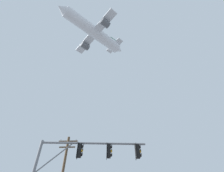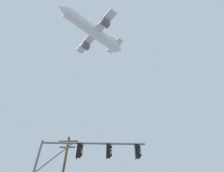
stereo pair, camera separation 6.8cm
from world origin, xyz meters
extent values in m
cylinder|color=slate|center=(-2.24, 7.62, 6.06)|extent=(7.29, 0.65, 0.15)
cylinder|color=slate|center=(-4.79, 7.44, 5.05)|extent=(2.24, 0.23, 2.08)
cube|color=black|center=(0.81, 7.83, 5.53)|extent=(0.28, 0.34, 0.90)
cylinder|color=black|center=(0.81, 7.83, 6.04)|extent=(0.05, 0.05, 0.12)
cube|color=black|center=(0.67, 7.82, 5.53)|extent=(0.06, 0.46, 1.04)
sphere|color=black|center=(0.96, 7.84, 5.80)|extent=(0.20, 0.20, 0.20)
cylinder|color=black|center=(1.02, 7.84, 5.86)|extent=(0.05, 0.21, 0.21)
sphere|color=orange|center=(0.96, 7.84, 5.52)|extent=(0.20, 0.20, 0.20)
cylinder|color=black|center=(1.02, 7.84, 5.58)|extent=(0.05, 0.21, 0.21)
sphere|color=black|center=(0.96, 7.84, 5.24)|extent=(0.20, 0.20, 0.20)
cylinder|color=black|center=(1.02, 7.84, 5.30)|extent=(0.05, 0.21, 0.21)
cube|color=black|center=(-1.19, 7.69, 5.53)|extent=(0.28, 0.34, 0.90)
cylinder|color=black|center=(-1.19, 7.69, 6.04)|extent=(0.05, 0.05, 0.12)
cube|color=black|center=(-1.33, 7.68, 5.53)|extent=(0.06, 0.46, 1.04)
sphere|color=black|center=(-1.04, 7.70, 5.80)|extent=(0.20, 0.20, 0.20)
cylinder|color=black|center=(-0.98, 7.71, 5.86)|extent=(0.05, 0.21, 0.21)
sphere|color=orange|center=(-1.04, 7.70, 5.52)|extent=(0.20, 0.20, 0.20)
cylinder|color=black|center=(-0.98, 7.71, 5.58)|extent=(0.05, 0.21, 0.21)
sphere|color=black|center=(-1.04, 7.70, 5.24)|extent=(0.20, 0.20, 0.20)
cylinder|color=black|center=(-0.98, 7.71, 5.30)|extent=(0.05, 0.21, 0.21)
cube|color=black|center=(-3.19, 7.55, 5.53)|extent=(0.28, 0.34, 0.90)
cylinder|color=black|center=(-3.19, 7.55, 6.04)|extent=(0.05, 0.05, 0.12)
cube|color=black|center=(-3.33, 7.55, 5.53)|extent=(0.06, 0.46, 1.04)
sphere|color=black|center=(-3.04, 7.56, 5.80)|extent=(0.20, 0.20, 0.20)
cylinder|color=black|center=(-2.98, 7.57, 5.86)|extent=(0.05, 0.21, 0.21)
sphere|color=orange|center=(-3.04, 7.56, 5.52)|extent=(0.20, 0.20, 0.20)
cylinder|color=black|center=(-2.98, 7.57, 5.58)|extent=(0.05, 0.21, 0.21)
sphere|color=black|center=(-3.04, 7.56, 5.24)|extent=(0.20, 0.20, 0.20)
cylinder|color=black|center=(-2.98, 7.57, 5.30)|extent=(0.05, 0.21, 0.21)
cube|color=brown|center=(-6.29, 14.87, 9.42)|extent=(2.20, 0.12, 0.12)
cube|color=brown|center=(-6.29, 14.87, 8.72)|extent=(1.80, 0.12, 0.12)
cylinder|color=gray|center=(-7.19, 14.87, 9.54)|extent=(0.10, 0.10, 0.18)
cylinder|color=gray|center=(-5.39, 14.87, 9.54)|extent=(0.10, 0.10, 0.18)
cylinder|color=white|center=(-6.35, 20.10, 42.24)|extent=(14.52, 13.53, 3.00)
cone|color=white|center=(-13.30, 13.82, 42.24)|extent=(3.44, 3.49, 2.85)
cone|color=white|center=(0.53, 26.32, 42.24)|extent=(3.10, 3.15, 2.55)
cube|color=silver|center=(-6.00, 20.41, 41.79)|extent=(12.20, 13.20, 0.34)
cylinder|color=#595B60|center=(-3.01, 17.11, 40.89)|extent=(2.80, 2.76, 1.69)
cylinder|color=#595B60|center=(-8.99, 23.72, 40.89)|extent=(2.80, 2.76, 1.69)
cube|color=#0C5933|center=(-0.93, 25.00, 43.92)|extent=(2.10, 1.93, 3.56)
cube|color=silver|center=(-0.79, 25.12, 42.52)|extent=(5.02, 5.30, 0.19)
camera|label=1|loc=(-0.61, -4.02, 1.14)|focal=27.23mm
camera|label=2|loc=(-0.54, -4.01, 1.14)|focal=27.23mm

